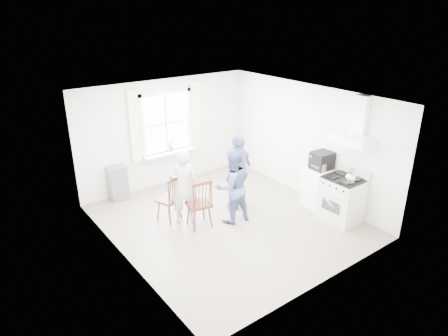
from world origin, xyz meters
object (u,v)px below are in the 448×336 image
windsor_chair_a (172,194)px  windsor_chair_b (201,199)px  gas_stove (342,199)px  stereo_stack (322,160)px  person_right (238,172)px  person_mid (232,186)px  low_cabinet (318,188)px  person_left (183,187)px

windsor_chair_a → windsor_chair_b: windsor_chair_b is taller
gas_stove → stereo_stack: stereo_stack is taller
gas_stove → person_right: person_right is taller
gas_stove → person_right: (-1.33, 1.74, 0.36)m
gas_stove → windsor_chair_b: size_ratio=1.07×
gas_stove → windsor_chair_a: gas_stove is taller
gas_stove → person_right: bearing=127.5°
gas_stove → person_mid: 2.28m
gas_stove → windsor_chair_a: bearing=143.9°
gas_stove → person_mid: size_ratio=0.72×
windsor_chair_b → windsor_chair_a: bearing=117.4°
low_cabinet → windsor_chair_a: (-2.88, 1.35, 0.16)m
stereo_stack → person_mid: person_mid is taller
person_left → person_right: bearing=-162.7°
windsor_chair_b → low_cabinet: bearing=-16.3°
person_left → person_mid: size_ratio=1.01×
gas_stove → windsor_chair_b: gas_stove is taller
windsor_chair_a → person_mid: 1.23m
stereo_stack → windsor_chair_a: 3.26m
windsor_chair_b → person_left: 0.47m
person_left → gas_stove: bearing=167.8°
windsor_chair_b → stereo_stack: bearing=-16.4°
person_right → person_mid: bearing=16.5°
gas_stove → windsor_chair_b: 2.90m
windsor_chair_a → person_mid: bearing=-36.8°
gas_stove → low_cabinet: (0.07, 0.70, -0.03)m
stereo_stack → windsor_chair_a: stereo_stack is taller
gas_stove → person_left: bearing=144.7°
person_left → person_right: size_ratio=0.95×
gas_stove → person_mid: person_mid is taller
low_cabinet → person_right: 1.79m
windsor_chair_a → gas_stove: bearing=-36.1°
low_cabinet → person_right: size_ratio=0.54×
low_cabinet → windsor_chair_a: 3.18m
stereo_stack → low_cabinet: bearing=160.7°
gas_stove → low_cabinet: 0.70m
windsor_chair_a → person_left: person_left is taller
person_right → windsor_chair_a: bearing=-35.5°
gas_stove → windsor_chair_b: (-2.50, 1.45, 0.16)m
windsor_chair_b → person_mid: 0.69m
person_right → stereo_stack: bearing=120.1°
person_mid → windsor_chair_b: bearing=-5.3°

